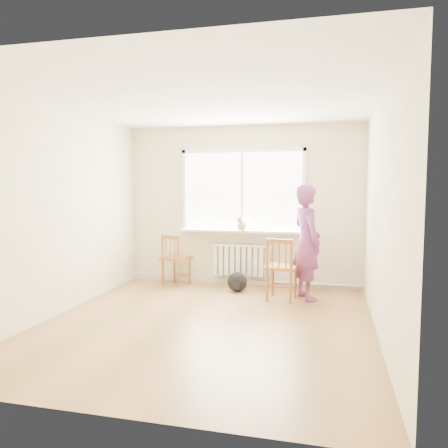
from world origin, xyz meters
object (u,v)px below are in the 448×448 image
Objects in this scene: person at (307,242)px; backpack at (237,282)px; chair_right at (281,269)px; cat at (242,224)px; chair_left at (175,260)px.

person is 5.36× the size of backpack.
chair_right is 2.33× the size of cat.
chair_left reaches higher than backpack.
person is (2.22, -0.37, 0.42)m from chair_left.
backpack is at bearing -172.79° from chair_left.
cat is 1.25× the size of backpack.
backpack is (1.13, -0.18, -0.28)m from chair_left.
person is (0.36, 0.21, 0.38)m from chair_right.
chair_right is 2.92× the size of backpack.
backpack is at bearing 52.00° from person.
chair_left is 2.72× the size of backpack.
cat reaches higher than chair_left.
person is 1.23m from cat.
cat reaches higher than backpack.
cat reaches higher than chair_right.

